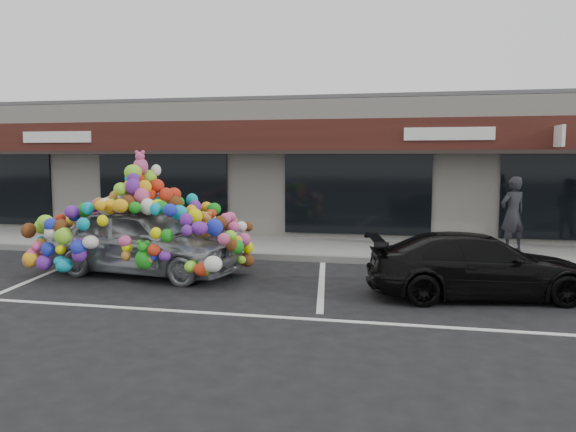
# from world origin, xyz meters

# --- Properties ---
(ground) EXTENTS (90.00, 90.00, 0.00)m
(ground) POSITION_xyz_m (0.00, 0.00, 0.00)
(ground) COLOR black
(ground) RESTS_ON ground
(shop_building) EXTENTS (24.00, 7.20, 4.31)m
(shop_building) POSITION_xyz_m (0.00, 8.44, 2.16)
(shop_building) COLOR silver
(shop_building) RESTS_ON ground
(sidewalk) EXTENTS (26.00, 3.00, 0.15)m
(sidewalk) POSITION_xyz_m (0.00, 4.00, 0.07)
(sidewalk) COLOR gray
(sidewalk) RESTS_ON ground
(kerb) EXTENTS (26.00, 0.18, 0.16)m
(kerb) POSITION_xyz_m (0.00, 2.50, 0.07)
(kerb) COLOR slate
(kerb) RESTS_ON ground
(parking_stripe_left) EXTENTS (0.73, 4.37, 0.01)m
(parking_stripe_left) POSITION_xyz_m (-3.20, 0.20, 0.00)
(parking_stripe_left) COLOR silver
(parking_stripe_left) RESTS_ON ground
(parking_stripe_mid) EXTENTS (0.73, 4.37, 0.01)m
(parking_stripe_mid) POSITION_xyz_m (2.80, 0.20, 0.00)
(parking_stripe_mid) COLOR silver
(parking_stripe_mid) RESTS_ON ground
(lane_line) EXTENTS (14.00, 0.12, 0.01)m
(lane_line) POSITION_xyz_m (2.00, -2.30, 0.00)
(lane_line) COLOR silver
(lane_line) RESTS_ON ground
(toy_car) EXTENTS (3.11, 4.81, 2.67)m
(toy_car) POSITION_xyz_m (-1.07, 0.30, 0.90)
(toy_car) COLOR #B8BEC4
(toy_car) RESTS_ON ground
(black_sedan) EXTENTS (2.35, 4.22, 1.16)m
(black_sedan) POSITION_xyz_m (5.72, -0.28, 0.58)
(black_sedan) COLOR black
(black_sedan) RESTS_ON ground
(pedestrian_a) EXTENTS (0.82, 0.74, 1.89)m
(pedestrian_a) POSITION_xyz_m (7.02, 4.13, 1.09)
(pedestrian_a) COLOR #24242A
(pedestrian_a) RESTS_ON sidewalk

